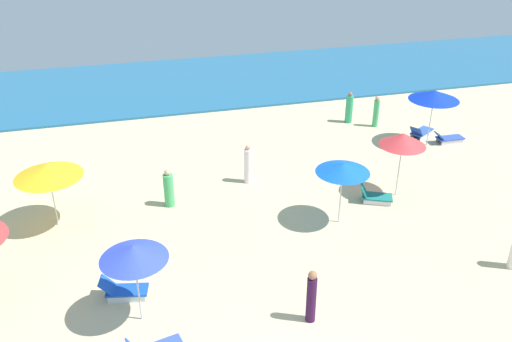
{
  "coord_description": "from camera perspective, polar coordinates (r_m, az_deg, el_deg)",
  "views": [
    {
      "loc": [
        -3.45,
        -8.38,
        11.08
      ],
      "look_at": [
        1.52,
        10.2,
        1.04
      ],
      "focal_mm": 38.45,
      "sensor_mm": 36.0,
      "label": 1
    }
  ],
  "objects": [
    {
      "name": "beachgoer_0",
      "position": [
        28.86,
        12.39,
        6.02
      ],
      "size": [
        0.33,
        0.33,
        1.65
      ],
      "rotation": [
        0.0,
        0.0,
        6.14
      ],
      "color": "#45B56B",
      "rests_on": "ground_plane"
    },
    {
      "name": "umbrella_1",
      "position": [
        21.78,
        15.04,
        3.18
      ],
      "size": [
        1.81,
        1.81,
        2.69
      ],
      "color": "silver",
      "rests_on": "ground_plane"
    },
    {
      "name": "umbrella_4",
      "position": [
        19.54,
        9.03,
        0.33
      ],
      "size": [
        1.94,
        1.94,
        2.43
      ],
      "color": "silver",
      "rests_on": "ground_plane"
    },
    {
      "name": "lounge_chair_0_1",
      "position": [
        28.14,
        19.37,
        3.24
      ],
      "size": [
        1.43,
        0.59,
        0.58
      ],
      "rotation": [
        0.0,
        0.0,
        1.56
      ],
      "color": "silver",
      "rests_on": "ground_plane"
    },
    {
      "name": "lounge_chair_5_1",
      "position": [
        17.34,
        -13.64,
        -11.95
      ],
      "size": [
        1.5,
        0.86,
        0.7
      ],
      "rotation": [
        0.0,
        0.0,
        1.36
      ],
      "color": "silver",
      "rests_on": "ground_plane"
    },
    {
      "name": "ocean",
      "position": [
        35.09,
        -8.69,
        8.94
      ],
      "size": [
        60.0,
        10.48,
        0.12
      ],
      "primitive_type": "cube",
      "color": "#22628D",
      "rests_on": "ground_plane"
    },
    {
      "name": "beachgoer_4",
      "position": [
        22.7,
        -0.83,
        0.62
      ],
      "size": [
        0.36,
        0.36,
        1.71
      ],
      "rotation": [
        0.0,
        0.0,
        1.65
      ],
      "color": "white",
      "rests_on": "ground_plane"
    },
    {
      "name": "beachgoer_1",
      "position": [
        21.32,
        -9.07,
        -1.88
      ],
      "size": [
        0.47,
        0.47,
        1.57
      ],
      "rotation": [
        0.0,
        0.0,
        1.82
      ],
      "color": "#47B267",
      "rests_on": "ground_plane"
    },
    {
      "name": "umbrella_0",
      "position": [
        26.76,
        18.06,
        7.51
      ],
      "size": [
        2.32,
        2.32,
        2.73
      ],
      "color": "silver",
      "rests_on": "ground_plane"
    },
    {
      "name": "lounge_chair_1_0",
      "position": [
        22.03,
        12.22,
        -2.56
      ],
      "size": [
        1.41,
        1.09,
        0.7
      ],
      "rotation": [
        0.0,
        0.0,
        1.15
      ],
      "color": "silver",
      "rests_on": "ground_plane"
    },
    {
      "name": "umbrella_3",
      "position": [
        20.46,
        -20.84,
        0.03
      ],
      "size": [
        2.38,
        2.38,
        2.47
      ],
      "color": "silver",
      "rests_on": "ground_plane"
    },
    {
      "name": "beachgoer_5",
      "position": [
        29.13,
        9.67,
        6.42
      ],
      "size": [
        0.51,
        0.51,
        1.65
      ],
      "rotation": [
        0.0,
        0.0,
        5.19
      ],
      "color": "#32A56A",
      "rests_on": "ground_plane"
    },
    {
      "name": "beachgoer_3",
      "position": [
        15.82,
        5.78,
        -12.89
      ],
      "size": [
        0.37,
        0.37,
        1.73
      ],
      "rotation": [
        0.0,
        0.0,
        1.97
      ],
      "color": "#32133A",
      "rests_on": "ground_plane"
    },
    {
      "name": "umbrella_5",
      "position": [
        15.21,
        -12.63,
        -8.27
      ],
      "size": [
        1.88,
        1.88,
        2.56
      ],
      "color": "silver",
      "rests_on": "ground_plane"
    },
    {
      "name": "lounge_chair_0_0",
      "position": [
        28.36,
        16.77,
        3.9
      ],
      "size": [
        1.58,
        1.28,
        0.7
      ],
      "rotation": [
        0.0,
        0.0,
        2.12
      ],
      "color": "silver",
      "rests_on": "ground_plane"
    }
  ]
}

